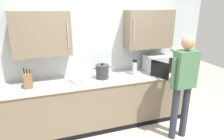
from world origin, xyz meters
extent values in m
cube|color=#B2BCC1|center=(0.00, 1.27, 1.41)|extent=(4.27, 0.10, 2.81)
cube|color=#756651|center=(-0.91, 1.06, 1.70)|extent=(0.86, 0.32, 0.67)
cylinder|color=#B7BABF|center=(-0.54, 0.89, 1.70)|extent=(0.01, 0.01, 0.40)
cube|color=#756651|center=(0.91, 1.06, 1.70)|extent=(0.86, 0.32, 0.67)
cylinder|color=#B7BABF|center=(0.54, 0.89, 1.70)|extent=(0.01, 0.01, 0.40)
cube|color=#756651|center=(0.00, 0.92, 0.44)|extent=(3.30, 0.59, 0.88)
cube|color=#BCB7AD|center=(0.00, 0.92, 0.90)|extent=(3.34, 0.63, 0.03)
cube|color=black|center=(0.00, 0.64, 0.04)|extent=(3.30, 0.04, 0.09)
cube|color=#B7BABF|center=(1.11, 0.96, 1.07)|extent=(0.51, 0.36, 0.31)
cube|color=beige|center=(1.04, 0.95, 1.07)|extent=(0.32, 0.31, 0.25)
cube|color=black|center=(1.29, 0.78, 1.07)|extent=(0.14, 0.01, 0.28)
cube|color=black|center=(0.92, 0.61, 1.07)|extent=(0.16, 0.34, 0.28)
cylinder|color=#B7BABF|center=(0.59, 0.92, 1.04)|extent=(0.08, 0.08, 0.24)
cylinder|color=black|center=(0.59, 0.92, 1.17)|extent=(0.09, 0.09, 0.03)
cylinder|color=#A37547|center=(-0.52, 0.89, 0.92)|extent=(0.09, 0.24, 0.01)
ellipsoid|color=#A37547|center=(-0.38, 0.94, 0.93)|extent=(0.07, 0.06, 0.02)
cube|color=brown|center=(-1.18, 0.89, 1.03)|extent=(0.11, 0.15, 0.24)
cylinder|color=black|center=(-1.22, 0.87, 1.19)|extent=(0.02, 0.02, 0.09)
cylinder|color=black|center=(-1.18, 0.87, 1.19)|extent=(0.02, 0.02, 0.07)
cylinder|color=black|center=(-1.14, 0.87, 1.18)|extent=(0.02, 0.02, 0.06)
cylinder|color=#2D2D33|center=(-0.01, 0.92, 1.03)|extent=(0.22, 0.22, 0.22)
cylinder|color=#2D2D33|center=(-0.01, 0.92, 1.15)|extent=(0.22, 0.22, 0.02)
cylinder|color=black|center=(-0.01, 0.92, 1.17)|extent=(0.04, 0.04, 0.03)
cylinder|color=#2D2D33|center=(-0.14, 0.92, 1.11)|extent=(0.05, 0.02, 0.02)
cylinder|color=#2D2D33|center=(0.13, 0.92, 1.11)|extent=(0.05, 0.02, 0.02)
cylinder|color=#282D3D|center=(0.98, 0.18, 0.46)|extent=(0.11, 0.11, 0.91)
cylinder|color=#282D3D|center=(1.18, 0.18, 0.46)|extent=(0.11, 0.11, 0.91)
cube|color=#47704C|center=(1.08, 0.18, 1.20)|extent=(0.34, 0.20, 0.57)
sphere|color=tan|center=(1.08, 0.18, 1.60)|extent=(0.20, 0.20, 0.20)
cylinder|color=tan|center=(1.19, 0.41, 1.28)|extent=(0.20, 0.50, 0.34)
cylinder|color=#47704C|center=(0.88, 0.18, 1.15)|extent=(0.07, 0.07, 0.49)
camera|label=1|loc=(-0.84, -2.12, 2.12)|focal=31.31mm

